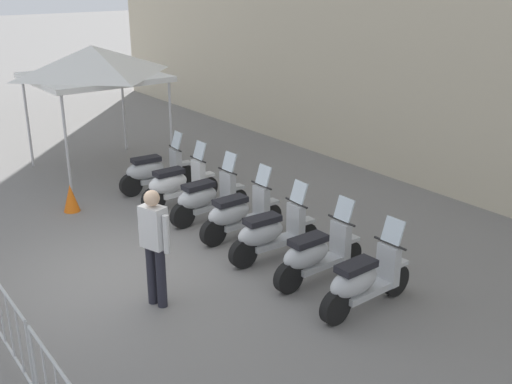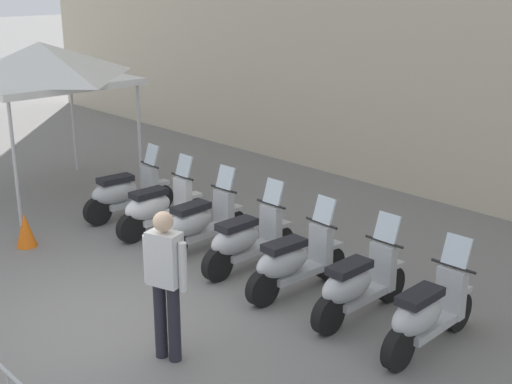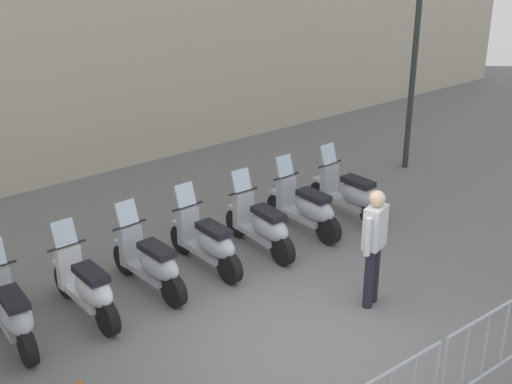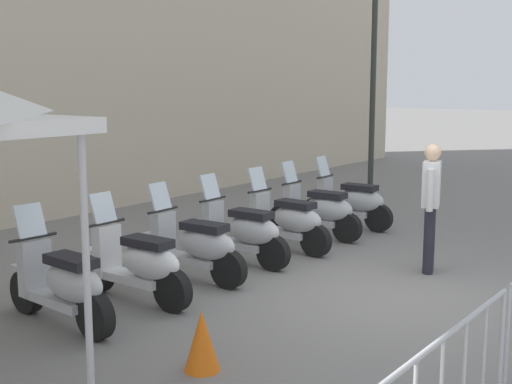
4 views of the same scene
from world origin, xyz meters
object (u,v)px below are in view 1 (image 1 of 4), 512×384
Objects in this scene: motorcycle_0 at (154,171)px; motorcycle_5 at (316,255)px; motorcycle_1 at (177,184)px; canopy_tent at (93,63)px; motorcycle_6 at (363,281)px; officer_near_row_end at (154,242)px; motorcycle_3 at (238,214)px; barrier_segment_2 at (2,318)px; motorcycle_2 at (206,198)px; motorcycle_4 at (271,234)px; traffic_cone at (71,198)px.

motorcycle_0 is 1.00× the size of motorcycle_5.
canopy_tent is at bearing -175.85° from motorcycle_1.
motorcycle_0 is 6.11m from motorcycle_6.
officer_near_row_end reaches higher than motorcycle_5.
motorcycle_3 is 0.74× the size of barrier_segment_2.
motorcycle_2 is 1.00× the size of motorcycle_5.
motorcycle_1 is at bearing 145.65° from officer_near_row_end.
motorcycle_0 is at bearing -179.63° from motorcycle_3.
canopy_tent is (-6.35, 4.06, 1.99)m from barrier_segment_2.
officer_near_row_end reaches higher than motorcycle_0.
barrier_segment_2 is (-1.91, -4.29, 0.07)m from motorcycle_6.
motorcycle_0 is at bearing 179.24° from motorcycle_4.
barrier_segment_2 is 4.85m from traffic_cone.
motorcycle_3 is 5.61m from canopy_tent.
motorcycle_2 is at bearing 0.01° from motorcycle_0.
motorcycle_5 is 3.13× the size of traffic_cone.
motorcycle_2 is at bearing 134.46° from officer_near_row_end.
barrier_segment_2 is (3.18, -4.29, 0.07)m from motorcycle_1.
motorcycle_5 is 1.00× the size of officer_near_row_end.
motorcycle_3 is at bearing 175.85° from motorcycle_4.
motorcycle_0 is 2.99m from canopy_tent.
motorcycle_3 is 1.00× the size of motorcycle_4.
traffic_cone is (-5.06, -1.87, -0.18)m from motorcycle_5.
motorcycle_1 is 0.74× the size of barrier_segment_2.
motorcycle_2 is 4.68m from canopy_tent.
motorcycle_6 is (4.07, -0.04, 0.00)m from motorcycle_2.
motorcycle_2 is 0.59× the size of canopy_tent.
motorcycle_4 is at bearing -0.76° from motorcycle_0.
barrier_segment_2 is 1.34× the size of officer_near_row_end.
motorcycle_6 is (3.05, -0.06, 0.00)m from motorcycle_3.
officer_near_row_end is at bearing -110.75° from motorcycle_5.
motorcycle_0 is at bearing 134.17° from barrier_segment_2.
motorcycle_1 is 1.00× the size of motorcycle_2.
motorcycle_4 is 1.00× the size of motorcycle_6.
motorcycle_6 is 3.13× the size of traffic_cone.
motorcycle_2 and motorcycle_6 have the same top height.
canopy_tent is (-7.24, -0.27, 2.06)m from motorcycle_5.
barrier_segment_2 is at bearing -53.43° from motorcycle_1.
motorcycle_6 reaches higher than barrier_segment_2.
canopy_tent is at bearing -172.83° from motorcycle_0.
traffic_cone is at bearing -88.98° from motorcycle_0.
motorcycle_5 reaches higher than traffic_cone.
motorcycle_0 is 1.00× the size of officer_near_row_end.
motorcycle_1 is 1.02m from motorcycle_2.
motorcycle_1 is at bearing 4.15° from canopy_tent.
motorcycle_5 is at bearing 20.29° from traffic_cone.
motorcycle_4 is at bearing 91.78° from barrier_segment_2.
motorcycle_4 and motorcycle_6 have the same top height.
motorcycle_5 is (1.02, 0.06, 0.00)m from motorcycle_4.
motorcycle_2 is 1.00× the size of officer_near_row_end.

